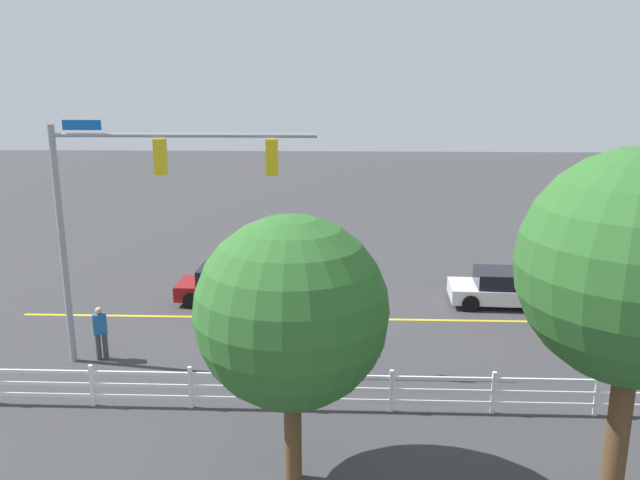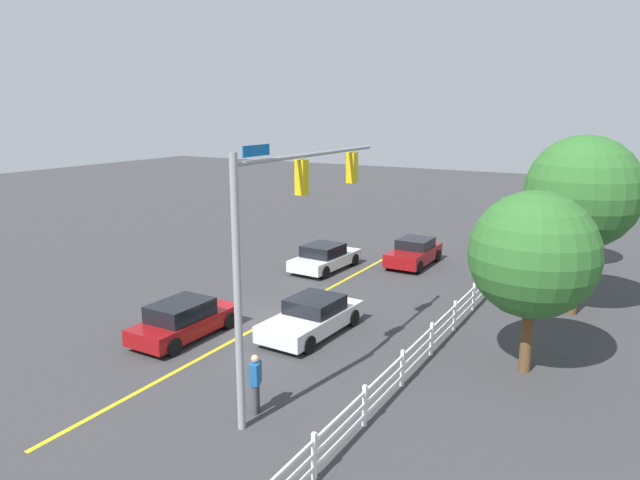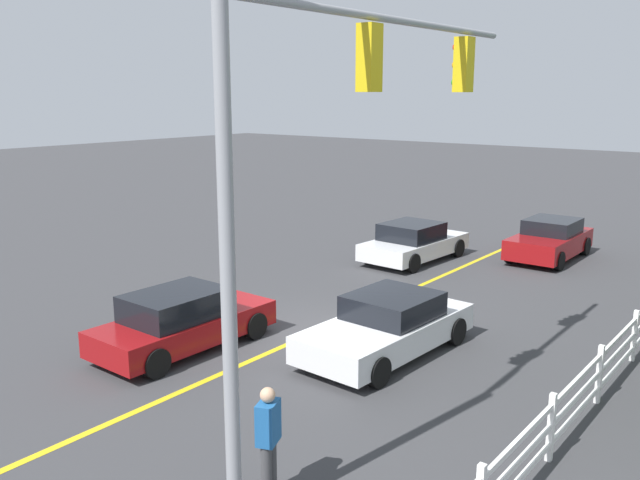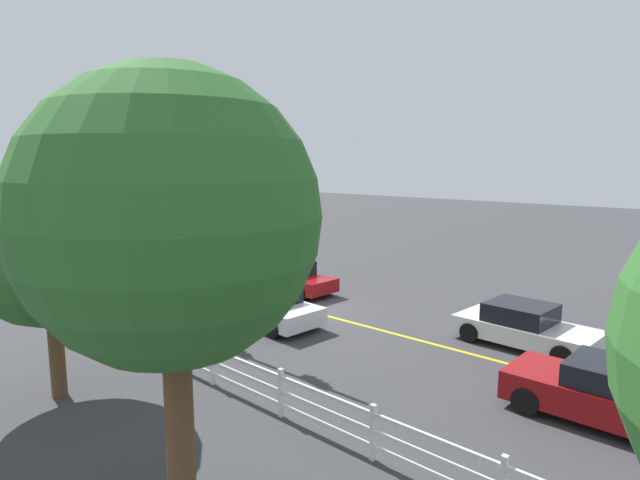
% 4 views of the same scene
% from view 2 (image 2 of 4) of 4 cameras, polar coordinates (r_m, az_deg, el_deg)
% --- Properties ---
extents(ground_plane, '(120.00, 120.00, 0.00)m').
position_cam_2_polar(ground_plane, '(22.89, -5.47, -8.14)').
color(ground_plane, '#38383A').
extents(lane_center_stripe, '(28.00, 0.16, 0.01)m').
position_cam_2_polar(lane_center_stripe, '(26.06, -0.37, -5.44)').
color(lane_center_stripe, gold).
rests_on(lane_center_stripe, ground_plane).
extents(signal_assembly, '(7.57, 0.37, 7.27)m').
position_cam_2_polar(signal_assembly, '(16.00, -3.31, 1.83)').
color(signal_assembly, gray).
rests_on(signal_assembly, ground_plane).
extents(car_0, '(4.31, 1.90, 1.39)m').
position_cam_2_polar(car_0, '(21.81, -13.17, -7.61)').
color(car_0, maroon).
rests_on(car_0, ground_plane).
extents(car_1, '(4.09, 1.92, 1.40)m').
position_cam_2_polar(car_1, '(31.33, 9.18, -1.20)').
color(car_1, maroon).
rests_on(car_1, ground_plane).
extents(car_2, '(4.37, 2.18, 1.36)m').
position_cam_2_polar(car_2, '(30.00, 0.47, -1.71)').
color(car_2, silver).
rests_on(car_2, ground_plane).
extents(car_3, '(4.62, 2.16, 1.35)m').
position_cam_2_polar(car_3, '(21.64, -0.75, -7.53)').
color(car_3, silver).
rests_on(car_3, ground_plane).
extents(pedestrian, '(0.47, 0.39, 1.69)m').
position_cam_2_polar(pedestrian, '(16.32, -6.33, -13.56)').
color(pedestrian, '#3F3F42').
rests_on(pedestrian, ground_plane).
extents(white_rail_fence, '(26.10, 0.10, 1.15)m').
position_cam_2_polar(white_rail_fence, '(22.52, 13.05, -7.16)').
color(white_rail_fence, white).
rests_on(white_rail_fence, ground_plane).
extents(tree_0, '(4.41, 4.41, 7.18)m').
position_cam_2_polar(tree_0, '(24.82, 24.31, 4.24)').
color(tree_0, brown).
rests_on(tree_0, ground_plane).
extents(tree_1, '(3.92, 3.92, 5.77)m').
position_cam_2_polar(tree_1, '(18.84, 20.16, -1.38)').
color(tree_1, brown).
rests_on(tree_1, ground_plane).
extents(tree_2, '(3.59, 3.59, 6.19)m').
position_cam_2_polar(tree_2, '(32.24, 23.78, 4.98)').
color(tree_2, brown).
rests_on(tree_2, ground_plane).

